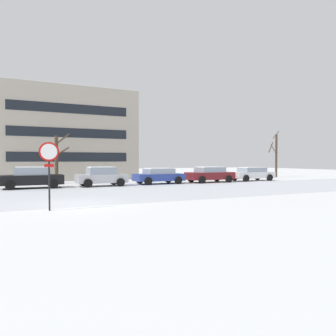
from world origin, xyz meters
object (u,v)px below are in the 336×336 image
parked_car_black (32,177)px  parked_car_silver (102,176)px  parked_car_white (252,174)px  parked_car_maroon (210,174)px  parked_car_blue (159,176)px  stop_sign (49,162)px

parked_car_black → parked_car_silver: (4.96, -0.28, -0.02)m
parked_car_black → parked_car_white: size_ratio=0.95×
parked_car_maroon → parked_car_white: parked_car_maroon is taller
parked_car_silver → parked_car_blue: (4.96, 0.26, -0.06)m
stop_sign → parked_car_blue: 14.97m
parked_car_blue → parked_car_maroon: bearing=-2.7°
parked_car_blue → stop_sign: bearing=-130.8°
parked_car_blue → parked_car_maroon: parked_car_maroon is taller
parked_car_black → parked_car_maroon: size_ratio=0.97×
parked_car_silver → parked_car_maroon: (9.93, 0.03, -0.03)m
parked_car_black → parked_car_maroon: bearing=-1.0°
parked_car_black → stop_sign: bearing=-89.1°
parked_car_blue → parked_car_white: bearing=-0.6°
parked_car_blue → parked_car_white: parked_car_blue is taller
parked_car_black → parked_car_maroon: 14.89m
parked_car_blue → parked_car_black: bearing=179.9°
parked_car_silver → parked_car_white: size_ratio=0.85×
parked_car_black → parked_car_white: bearing=-0.4°
parked_car_blue → parked_car_silver: bearing=-177.0°
parked_car_silver → parked_car_black: bearing=176.8°
parked_car_silver → parked_car_white: bearing=0.6°
parked_car_maroon → parked_car_blue: bearing=177.3°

